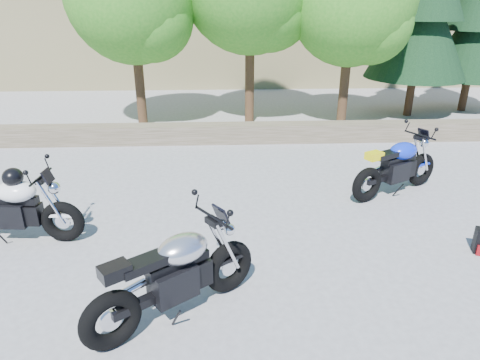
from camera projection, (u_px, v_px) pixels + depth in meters
name	position (u px, v px, depth m)	size (l,w,h in m)	color
ground	(230.00, 249.00, 6.67)	(90.00, 90.00, 0.00)	gray
stone_wall	(225.00, 133.00, 11.64)	(22.00, 0.55, 0.50)	brown
tree_decid_right	(356.00, 4.00, 11.86)	(3.54, 3.54, 5.41)	#382314
silver_bike	(175.00, 276.00, 5.06)	(2.00, 1.53, 1.18)	black
white_bike	(10.00, 206.00, 6.69)	(2.26, 0.71, 1.25)	black
blue_bike	(397.00, 167.00, 8.42)	(2.08, 1.22, 1.14)	black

